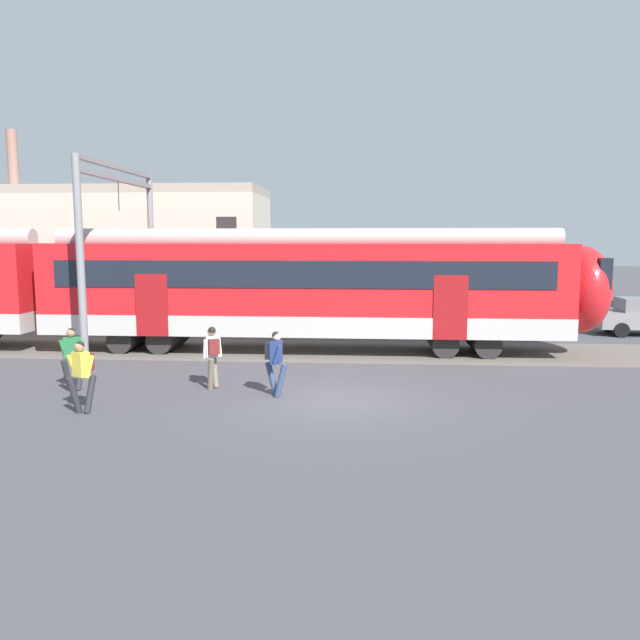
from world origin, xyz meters
TOP-DOWN VIEW (x-y plane):
  - ground_plane at (0.00, 0.00)m, footprint 160.00×160.00m
  - track_bed at (-12.51, 6.87)m, footprint 80.00×4.40m
  - commuter_train at (-10.03, 6.87)m, footprint 38.05×3.07m
  - pedestrian_green at (-6.92, 0.53)m, footprint 0.60×0.62m
  - pedestrian_yellow at (-5.70, -1.50)m, footprint 0.66×0.56m
  - pedestrian_white at (-3.31, 1.00)m, footprint 0.51×0.71m
  - pedestrian_navy at (-1.54, 0.33)m, footprint 0.62×0.58m
  - catenary_gantry at (-8.06, 6.87)m, footprint 0.24×6.64m
  - background_building at (-11.91, 14.84)m, footprint 15.27×5.00m
  - street_tree_left at (-19.13, 18.96)m, footprint 3.66×3.66m

SIDE VIEW (x-z plane):
  - ground_plane at x=0.00m, z-range 0.00..0.00m
  - track_bed at x=-12.51m, z-range 0.00..0.01m
  - pedestrian_green at x=-6.92m, z-range 0.13..1.80m
  - pedestrian_yellow at x=-5.70m, z-range 0.16..1.82m
  - pedestrian_white at x=-3.31m, z-range 0.16..1.82m
  - pedestrian_navy at x=-1.54m, z-range 0.16..1.82m
  - commuter_train at x=-10.03m, z-range -0.11..4.62m
  - background_building at x=-11.91m, z-range -1.39..7.81m
  - catenary_gantry at x=-8.06m, z-range 1.05..7.58m
  - street_tree_left at x=-19.13m, z-range 1.53..8.28m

